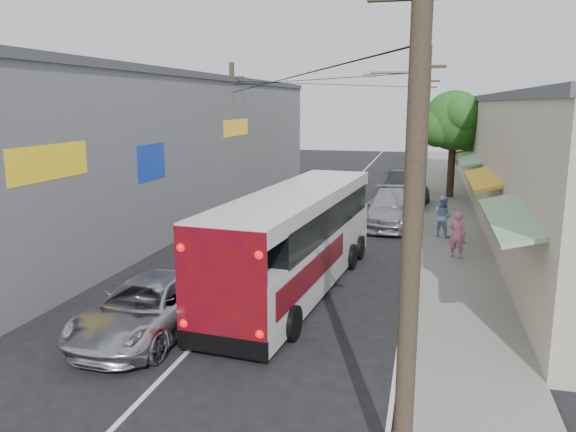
# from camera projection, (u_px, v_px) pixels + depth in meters

# --- Properties ---
(ground) EXTENTS (120.00, 120.00, 0.00)m
(ground) POSITION_uv_depth(u_px,v_px,m) (151.00, 389.00, 11.68)
(ground) COLOR black
(ground) RESTS_ON ground
(sidewalk) EXTENTS (3.00, 80.00, 0.12)m
(sidewalk) POSITION_uv_depth(u_px,v_px,m) (447.00, 216.00, 29.16)
(sidewalk) COLOR slate
(sidewalk) RESTS_ON ground
(building_right) EXTENTS (7.09, 40.00, 6.25)m
(building_right) POSITION_uv_depth(u_px,v_px,m) (538.00, 155.00, 29.38)
(building_right) COLOR #C1B899
(building_right) RESTS_ON ground
(building_left) EXTENTS (7.20, 36.00, 7.25)m
(building_left) POSITION_uv_depth(u_px,v_px,m) (162.00, 144.00, 30.09)
(building_left) COLOR gray
(building_left) RESTS_ON ground
(utility_poles) EXTENTS (11.80, 45.28, 8.00)m
(utility_poles) POSITION_uv_depth(u_px,v_px,m) (385.00, 136.00, 29.46)
(utility_poles) COLOR #473828
(utility_poles) RESTS_ON ground
(street_tree) EXTENTS (4.40, 4.00, 6.60)m
(street_tree) POSITION_uv_depth(u_px,v_px,m) (455.00, 123.00, 33.87)
(street_tree) COLOR #3F2B19
(street_tree) RESTS_ON ground
(coach_bus) EXTENTS (3.34, 11.19, 3.18)m
(coach_bus) POSITION_uv_depth(u_px,v_px,m) (298.00, 238.00, 17.75)
(coach_bus) COLOR silver
(coach_bus) RESTS_ON ground
(jeepney) EXTENTS (2.66, 5.24, 1.42)m
(jeepney) POSITION_uv_depth(u_px,v_px,m) (148.00, 308.00, 14.33)
(jeepney) COLOR #BABAC1
(jeepney) RESTS_ON ground
(parked_suv) EXTENTS (2.45, 5.84, 1.68)m
(parked_suv) POSITION_uv_depth(u_px,v_px,m) (392.00, 208.00, 27.10)
(parked_suv) COLOR #A1A1A9
(parked_suv) RESTS_ON ground
(parked_car_mid) EXTENTS (2.14, 4.50, 1.48)m
(parked_car_mid) POSITION_uv_depth(u_px,v_px,m) (412.00, 194.00, 31.82)
(parked_car_mid) COLOR #29292E
(parked_car_mid) RESTS_ON ground
(parked_car_far) EXTENTS (2.16, 4.71, 1.50)m
(parked_car_far) POSITION_uv_depth(u_px,v_px,m) (402.00, 183.00, 36.32)
(parked_car_far) COLOR black
(parked_car_far) RESTS_ON ground
(pedestrian_near) EXTENTS (0.73, 0.57, 1.77)m
(pedestrian_near) POSITION_uv_depth(u_px,v_px,m) (457.00, 235.00, 21.02)
(pedestrian_near) COLOR pink
(pedestrian_near) RESTS_ON sidewalk
(pedestrian_far) EXTENTS (1.09, 1.01, 1.79)m
(pedestrian_far) POSITION_uv_depth(u_px,v_px,m) (442.00, 216.00, 24.31)
(pedestrian_far) COLOR #96B4DA
(pedestrian_far) RESTS_ON sidewalk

